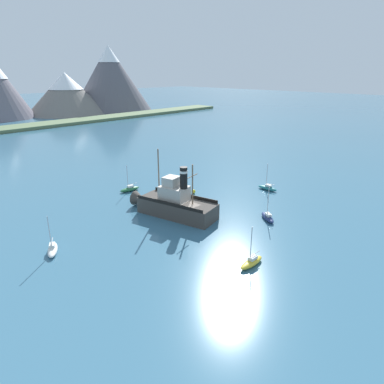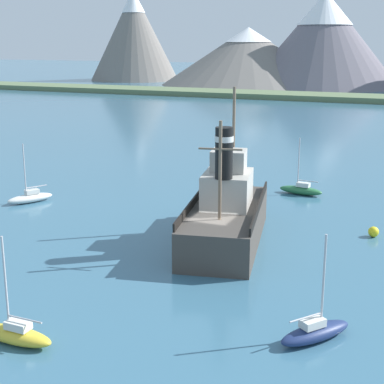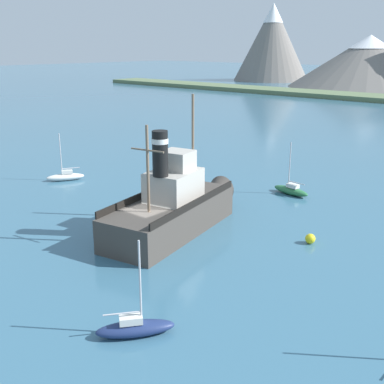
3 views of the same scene
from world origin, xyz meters
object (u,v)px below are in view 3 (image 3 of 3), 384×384
Objects in this scene: sailboat_green at (291,190)px; sailboat_white at (66,176)px; old_tugboat at (175,206)px; mooring_buoy at (310,239)px; sailboat_navy at (135,327)px.

sailboat_green and sailboat_white have the same top height.
sailboat_white is (-17.97, 2.51, -1.40)m from old_tugboat.
mooring_buoy is (7.03, -9.32, -0.07)m from sailboat_green.
sailboat_navy reaches higher than mooring_buoy.
mooring_buoy is at bearing -52.96° from sailboat_green.
old_tugboat reaches higher than sailboat_white.
sailboat_green is 22.84m from sailboat_white.
sailboat_green is 1.00× the size of sailboat_navy.
mooring_buoy is at bearing 25.70° from old_tugboat.
sailboat_green is 1.00× the size of sailboat_white.
sailboat_white is at bearing 172.06° from old_tugboat.
old_tugboat is 3.02× the size of sailboat_navy.
sailboat_navy is at bearing -93.02° from mooring_buoy.
mooring_buoy is at bearing 3.87° from sailboat_white.
sailboat_navy and sailboat_white have the same top height.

